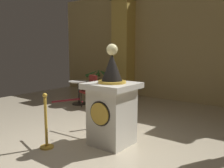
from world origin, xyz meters
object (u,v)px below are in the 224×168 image
object	(u,v)px
stanchion_far	(46,129)
potted_palm_left	(99,91)
pedestal_clock	(112,106)
cafe_chair_red	(91,88)
cafe_table	(79,89)
stanchion_near	(111,110)

from	to	relation	value
stanchion_far	potted_palm_left	xyz separation A→B (m)	(-1.76, 3.51, 0.02)
pedestal_clock	cafe_chair_red	xyz separation A→B (m)	(-2.22, 1.86, -0.13)
pedestal_clock	cafe_table	xyz separation A→B (m)	(-2.79, 1.94, -0.23)
cafe_chair_red	stanchion_near	bearing A→B (deg)	-33.76
potted_palm_left	cafe_table	distance (m)	0.76
stanchion_near	pedestal_clock	bearing A→B (deg)	-51.38
pedestal_clock	stanchion_far	xyz separation A→B (m)	(-0.80, -0.86, -0.36)
stanchion_near	cafe_table	world-z (taller)	stanchion_near
stanchion_near	cafe_chair_red	bearing A→B (deg)	146.24
stanchion_far	cafe_table	bearing A→B (deg)	125.52
pedestal_clock	cafe_chair_red	bearing A→B (deg)	140.05
pedestal_clock	cafe_chair_red	size ratio (longest dim) A/B	1.91
cafe_table	potted_palm_left	bearing A→B (deg)	71.61
potted_palm_left	stanchion_near	bearing A→B (deg)	-43.93
potted_palm_left	cafe_chair_red	bearing A→B (deg)	-66.91
stanchion_near	cafe_table	distance (m)	2.43
stanchion_far	cafe_chair_red	world-z (taller)	stanchion_far
cafe_table	cafe_chair_red	xyz separation A→B (m)	(0.57, -0.08, 0.10)
stanchion_near	potted_palm_left	world-z (taller)	potted_palm_left
pedestal_clock	cafe_chair_red	world-z (taller)	pedestal_clock
stanchion_far	cafe_table	world-z (taller)	stanchion_far
stanchion_near	potted_palm_left	size ratio (longest dim) A/B	0.96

